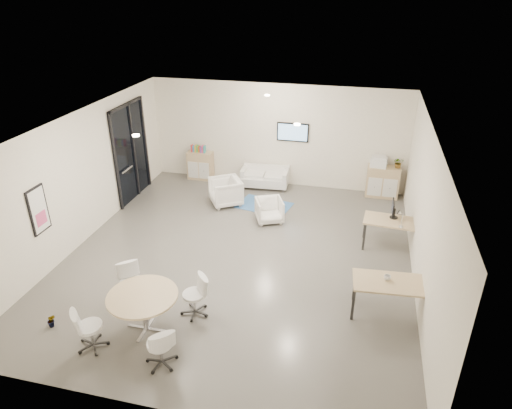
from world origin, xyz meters
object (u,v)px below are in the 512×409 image
at_px(sideboard_left, 200,165).
at_px(armchair_right, 269,209).
at_px(sideboard_right, 382,182).
at_px(desk_front, 392,285).
at_px(desk_rear, 393,223).
at_px(loveseat, 265,178).
at_px(armchair_left, 225,190).
at_px(round_table, 143,299).

bearing_deg(sideboard_left, armchair_right, -40.11).
xyz_separation_m(sideboard_right, desk_front, (0.11, -5.61, 0.22)).
height_order(sideboard_right, desk_front, sideboard_right).
height_order(armchair_right, desk_rear, desk_rear).
xyz_separation_m(sideboard_right, loveseat, (-3.61, -0.12, -0.18)).
distance_m(loveseat, desk_rear, 4.78).
bearing_deg(desk_front, sideboard_right, 86.68).
distance_m(armchair_left, desk_front, 6.06).
height_order(sideboard_right, desk_rear, sideboard_right).
bearing_deg(desk_rear, round_table, -133.40).
bearing_deg(armchair_left, armchair_right, 30.79).
height_order(desk_rear, desk_front, desk_front).
bearing_deg(desk_front, armchair_right, 129.22).
height_order(armchair_left, armchair_right, armchair_left).
bearing_deg(sideboard_right, armchair_left, -159.95).
distance_m(sideboard_right, loveseat, 3.62).
bearing_deg(sideboard_right, desk_rear, -85.92).
relative_size(loveseat, desk_rear, 1.04).
relative_size(armchair_right, desk_rear, 0.49).
height_order(armchair_right, round_table, round_table).
bearing_deg(desk_rear, sideboard_left, 157.87).
height_order(sideboard_left, round_table, sideboard_left).
bearing_deg(armchair_left, desk_front, 16.35).
xyz_separation_m(sideboard_left, armchair_right, (2.83, -2.38, -0.10)).
height_order(loveseat, armchair_right, armchair_right).
relative_size(desk_rear, round_table, 1.12).
height_order(sideboard_right, armchair_right, sideboard_right).
distance_m(desk_rear, round_table, 6.17).
bearing_deg(desk_rear, armchair_left, 168.17).
bearing_deg(armchair_right, sideboard_right, 14.60).
distance_m(sideboard_left, armchair_right, 3.70).
relative_size(armchair_right, desk_front, 0.47).
bearing_deg(round_table, desk_front, 18.83).
bearing_deg(sideboard_right, round_table, -121.40).
xyz_separation_m(sideboard_left, loveseat, (2.21, -0.13, -0.16)).
xyz_separation_m(armchair_right, desk_rear, (3.20, -0.61, 0.30)).
bearing_deg(loveseat, desk_front, -59.83).
xyz_separation_m(desk_rear, round_table, (-4.56, -4.16, 0.05)).
bearing_deg(loveseat, desk_rear, -40.68).
distance_m(sideboard_left, sideboard_right, 5.82).
xyz_separation_m(armchair_left, desk_front, (4.56, -3.98, 0.26)).
xyz_separation_m(sideboard_left, sideboard_right, (5.82, -0.02, 0.02)).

